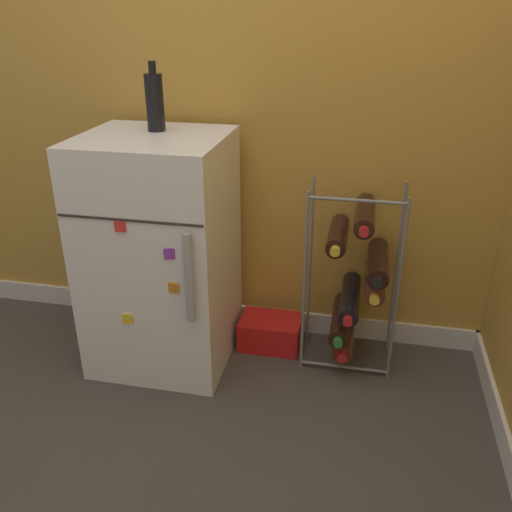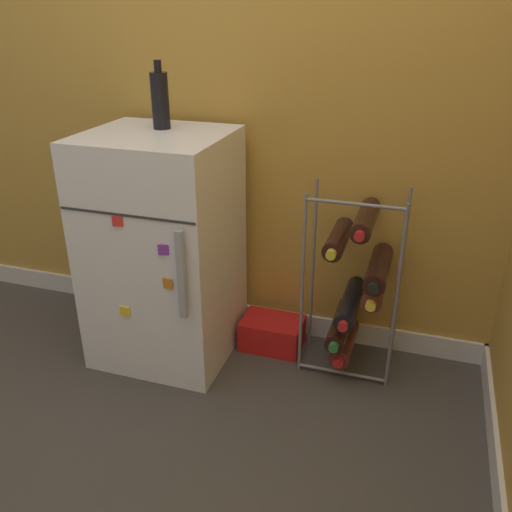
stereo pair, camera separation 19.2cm
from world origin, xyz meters
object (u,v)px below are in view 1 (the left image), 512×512
Objects in this scene: fridge_top_bottle at (155,101)px; wine_rack at (356,282)px; mini_fridge at (161,254)px; soda_box at (270,332)px.

wine_rack is at bearing 1.73° from fridge_top_bottle.
mini_fridge reaches higher than soda_box.
soda_box is at bearing 7.73° from fridge_top_bottle.
mini_fridge is at bearing -82.79° from fridge_top_bottle.
fridge_top_bottle is (-0.40, -0.05, 0.91)m from soda_box.
wine_rack is 2.92× the size of soda_box.
wine_rack is (0.71, 0.10, -0.09)m from mini_fridge.
mini_fridge is 0.54m from fridge_top_bottle.
soda_box is (0.39, 0.13, -0.37)m from mini_fridge.
mini_fridge is at bearing -161.29° from soda_box.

